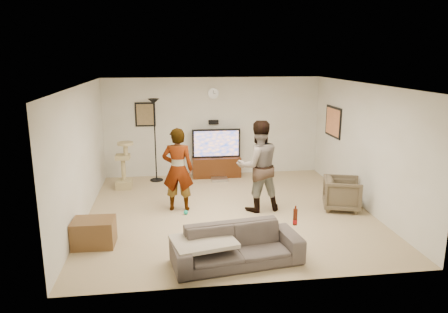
{
  "coord_description": "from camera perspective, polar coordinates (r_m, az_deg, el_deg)",
  "views": [
    {
      "loc": [
        -1.14,
        -7.83,
        3.04
      ],
      "look_at": [
        -0.07,
        0.2,
        1.08
      ],
      "focal_mm": 33.77,
      "sensor_mm": 36.0,
      "label": 1
    }
  ],
  "objects": [
    {
      "name": "cat_tree",
      "position": [
        10.01,
        -13.49,
        -1.16
      ],
      "size": [
        0.36,
        0.36,
        1.11
      ],
      "primitive_type": "cube",
      "rotation": [
        0.0,
        0.0,
        -0.02
      ],
      "color": "tan",
      "rests_on": "floor"
    },
    {
      "name": "picture_right",
      "position": [
        10.31,
        14.56,
        4.57
      ],
      "size": [
        0.03,
        0.78,
        0.62
      ],
      "primitive_type": "cube",
      "color": "#D98353",
      "rests_on": "wall_right"
    },
    {
      "name": "wall_left",
      "position": [
        8.19,
        -18.75,
        0.24
      ],
      "size": [
        0.04,
        5.5,
        2.5
      ],
      "primitive_type": "cube",
      "color": "white",
      "rests_on": "floor"
    },
    {
      "name": "armchair",
      "position": [
        8.82,
        15.7,
        -4.86
      ],
      "size": [
        0.89,
        0.87,
        0.65
      ],
      "primitive_type": "imported",
      "rotation": [
        0.0,
        0.0,
        1.27
      ],
      "color": "brown",
      "rests_on": "floor"
    },
    {
      "name": "tv",
      "position": [
        10.63,
        -1.06,
        1.81
      ],
      "size": [
        1.22,
        0.08,
        0.72
      ],
      "primitive_type": "cube",
      "color": "black",
      "rests_on": "tv_stand"
    },
    {
      "name": "toy_ball",
      "position": [
        8.33,
        -5.19,
        -7.54
      ],
      "size": [
        0.09,
        0.09,
        0.09
      ],
      "primitive_type": "sphere",
      "color": "#11A987",
      "rests_on": "floor"
    },
    {
      "name": "person_right",
      "position": [
        8.32,
        4.65,
        -1.29
      ],
      "size": [
        0.97,
        0.8,
        1.82
      ],
      "primitive_type": "imported",
      "rotation": [
        0.0,
        0.0,
        3.28
      ],
      "color": "#416A8C",
      "rests_on": "floor"
    },
    {
      "name": "wall_right",
      "position": [
        8.93,
        18.4,
        1.33
      ],
      "size": [
        0.04,
        5.5,
        2.5
      ],
      "primitive_type": "cube",
      "color": "white",
      "rests_on": "floor"
    },
    {
      "name": "tv_stand",
      "position": [
        10.77,
        -1.05,
        -1.39
      ],
      "size": [
        1.22,
        0.45,
        0.51
      ],
      "primitive_type": "cube",
      "color": "#3C1C0A",
      "rests_on": "floor"
    },
    {
      "name": "person_left",
      "position": [
        8.36,
        -6.27,
        -1.76
      ],
      "size": [
        0.66,
        0.48,
        1.67
      ],
      "primitive_type": "imported",
      "rotation": [
        0.0,
        0.0,
        3.0
      ],
      "color": "#B5B5B5",
      "rests_on": "floor"
    },
    {
      "name": "wall_clock",
      "position": [
        10.66,
        -1.47,
        8.53
      ],
      "size": [
        0.26,
        0.04,
        0.26
      ],
      "primitive_type": "cylinder",
      "rotation": [
        1.57,
        0.0,
        0.0
      ],
      "color": "silver",
      "rests_on": "wall_back"
    },
    {
      "name": "floor",
      "position": [
        8.48,
        0.62,
        -7.48
      ],
      "size": [
        5.5,
        5.5,
        0.02
      ],
      "primitive_type": "cube",
      "color": "tan",
      "rests_on": "ground"
    },
    {
      "name": "wall_front",
      "position": [
        5.51,
        4.79,
        -5.41
      ],
      "size": [
        5.5,
        0.04,
        2.5
      ],
      "primitive_type": "cube",
      "color": "white",
      "rests_on": "floor"
    },
    {
      "name": "ceiling",
      "position": [
        7.93,
        0.67,
        9.77
      ],
      "size": [
        5.5,
        5.5,
        0.02
      ],
      "primitive_type": "cube",
      "color": "white",
      "rests_on": "wall_back"
    },
    {
      "name": "side_table",
      "position": [
        7.28,
        -17.21,
        -9.81
      ],
      "size": [
        0.68,
        0.52,
        0.44
      ],
      "primitive_type": "cube",
      "rotation": [
        0.0,
        0.0,
        -0.03
      ],
      "color": "brown",
      "rests_on": "floor"
    },
    {
      "name": "picture_back",
      "position": [
        10.67,
        -10.61,
        5.61
      ],
      "size": [
        0.42,
        0.03,
        0.52
      ],
      "primitive_type": "cube",
      "color": "brown",
      "rests_on": "wall_back"
    },
    {
      "name": "beer_bottle",
      "position": [
        6.43,
        9.62,
        -8.08
      ],
      "size": [
        0.06,
        0.06,
        0.25
      ],
      "primitive_type": "cylinder",
      "color": "#521908",
      "rests_on": "sofa"
    },
    {
      "name": "wall_speaker",
      "position": [
        10.71,
        -1.43,
        4.68
      ],
      "size": [
        0.25,
        0.1,
        0.1
      ],
      "primitive_type": "cube",
      "color": "black",
      "rests_on": "wall_back"
    },
    {
      "name": "wall_back",
      "position": [
        10.79,
        -1.46,
        4.04
      ],
      "size": [
        5.5,
        0.04,
        2.5
      ],
      "primitive_type": "cube",
      "color": "white",
      "rests_on": "floor"
    },
    {
      "name": "console_box",
      "position": [
        10.46,
        -0.6,
        -3.1
      ],
      "size": [
        0.4,
        0.3,
        0.07
      ],
      "primitive_type": "cube",
      "color": "#B6B6B6",
      "rests_on": "floor"
    },
    {
      "name": "floor_lamp",
      "position": [
        10.38,
        -9.31,
        2.15
      ],
      "size": [
        0.32,
        0.32,
        2.03
      ],
      "primitive_type": "cylinder",
      "color": "black",
      "rests_on": "floor"
    },
    {
      "name": "sofa",
      "position": [
        6.4,
        1.73,
        -11.95
      ],
      "size": [
        2.01,
        1.02,
        0.56
      ],
      "primitive_type": "imported",
      "rotation": [
        0.0,
        0.0,
        0.15
      ],
      "color": "#4B423F",
      "rests_on": "floor"
    },
    {
      "name": "tv_screen",
      "position": [
        10.59,
        -1.03,
        1.76
      ],
      "size": [
        1.12,
        0.01,
        0.63
      ],
      "primitive_type": "cube",
      "color": "#EB9456",
      "rests_on": "tv"
    },
    {
      "name": "throw_blanket",
      "position": [
        6.3,
        -2.8,
        -11.4
      ],
      "size": [
        1.04,
        0.89,
        0.06
      ],
      "primitive_type": "cube",
      "rotation": [
        0.0,
        0.0,
        0.23
      ],
      "color": "beige",
      "rests_on": "sofa"
    }
  ]
}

